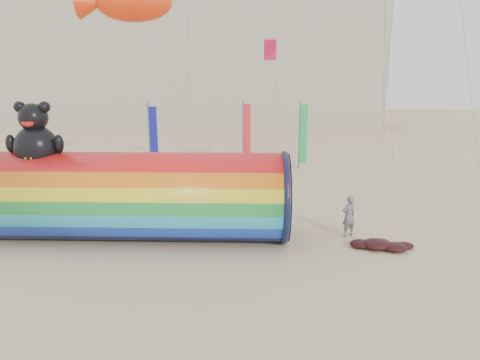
{
  "coord_description": "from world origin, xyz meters",
  "views": [
    {
      "loc": [
        1.05,
        -17.2,
        6.9
      ],
      "look_at": [
        0.5,
        1.5,
        2.4
      ],
      "focal_mm": 32.0,
      "sensor_mm": 36.0,
      "label": 1
    }
  ],
  "objects_px": {
    "hotel_building": "(162,53)",
    "kite_handler": "(349,216)",
    "fabric_bundle": "(381,245)",
    "windsock_assembly": "(136,194)"
  },
  "relations": [
    {
      "from": "hotel_building",
      "to": "kite_handler",
      "type": "distance_m",
      "value": 49.16
    },
    {
      "from": "hotel_building",
      "to": "fabric_bundle",
      "type": "relative_size",
      "value": 23.06
    },
    {
      "from": "windsock_assembly",
      "to": "hotel_building",
      "type": "bearing_deg",
      "value": 99.99
    },
    {
      "from": "windsock_assembly",
      "to": "kite_handler",
      "type": "bearing_deg",
      "value": 2.76
    },
    {
      "from": "windsock_assembly",
      "to": "fabric_bundle",
      "type": "xyz_separation_m",
      "value": [
        10.38,
        -0.98,
        -1.83
      ]
    },
    {
      "from": "hotel_building",
      "to": "kite_handler",
      "type": "bearing_deg",
      "value": -68.95
    },
    {
      "from": "kite_handler",
      "to": "windsock_assembly",
      "type": "bearing_deg",
      "value": -24.87
    },
    {
      "from": "hotel_building",
      "to": "windsock_assembly",
      "type": "xyz_separation_m",
      "value": [
        8.01,
        -45.49,
        -8.31
      ]
    },
    {
      "from": "hotel_building",
      "to": "fabric_bundle",
      "type": "height_order",
      "value": "hotel_building"
    },
    {
      "from": "fabric_bundle",
      "to": "hotel_building",
      "type": "bearing_deg",
      "value": 111.59
    }
  ]
}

